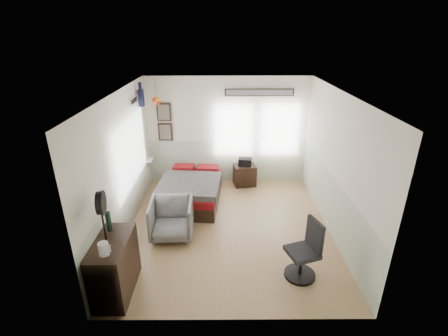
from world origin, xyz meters
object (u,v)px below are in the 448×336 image
(armchair, at_px, (172,219))
(task_chair, at_px, (305,254))
(bed, at_px, (191,190))
(nightstand, at_px, (245,175))
(dresser, at_px, (115,267))

(armchair, relative_size, task_chair, 0.81)
(bed, xyz_separation_m, armchair, (-0.25, -1.34, 0.09))
(armchair, bearing_deg, task_chair, -28.47)
(task_chair, bearing_deg, bed, 110.80)
(armchair, relative_size, nightstand, 1.53)
(bed, relative_size, dresser, 1.92)
(nightstand, bearing_deg, dresser, -130.91)
(dresser, bearing_deg, armchair, 66.51)
(dresser, bearing_deg, task_chair, 6.25)
(dresser, relative_size, task_chair, 0.99)
(armchair, xyz_separation_m, nightstand, (1.54, 2.23, -0.10))
(dresser, xyz_separation_m, task_chair, (2.92, 0.32, -0.04))
(task_chair, bearing_deg, dresser, 167.68)
(dresser, height_order, armchair, dresser)
(dresser, relative_size, nightstand, 1.88)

